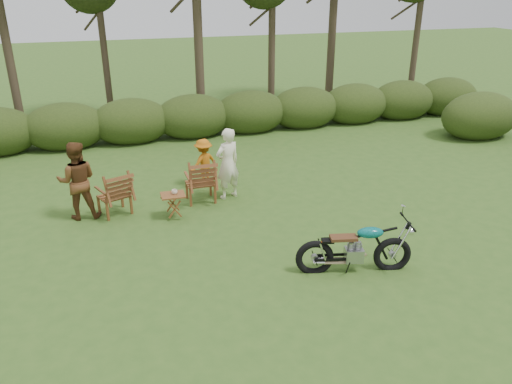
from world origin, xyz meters
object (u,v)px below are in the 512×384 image
object	(u,v)px
side_table	(174,206)
lawn_chair_right	(201,201)
lawn_chair_left	(116,214)
motorcycle	(352,270)
adult_b	(83,217)
adult_a	(228,197)
child	(205,185)
cup	(174,192)

from	to	relation	value
side_table	lawn_chair_right	bearing A→B (deg)	42.91
lawn_chair_right	lawn_chair_left	world-z (taller)	lawn_chair_right
motorcycle	adult_b	xyz separation A→B (m)	(-4.63, 3.80, 0.00)
motorcycle	adult_b	size ratio (longest dim) A/B	1.14
motorcycle	adult_a	world-z (taller)	adult_a
side_table	child	size ratio (longest dim) A/B	0.45
adult_b	motorcycle	bearing A→B (deg)	144.75
adult_a	child	distance (m)	0.98
lawn_chair_right	adult_a	size ratio (longest dim) A/B	0.62
side_table	cup	xyz separation A→B (m)	(0.04, 0.01, 0.33)
motorcycle	lawn_chair_right	distance (m)	4.32
cup	child	distance (m)	1.98
motorcycle	side_table	size ratio (longest dim) A/B	3.58
cup	adult_a	xyz separation A→B (m)	(1.38, 0.70, -0.60)
lawn_chair_left	cup	world-z (taller)	cup
cup	adult_b	distance (m)	2.15
adult_a	child	bearing A→B (deg)	-86.91
lawn_chair_right	side_table	xyz separation A→B (m)	(-0.75, -0.70, 0.28)
adult_b	lawn_chair_right	bearing A→B (deg)	-174.60
adult_b	lawn_chair_left	bearing A→B (deg)	-179.98
adult_b	child	distance (m)	3.12
motorcycle	lawn_chair_right	xyz separation A→B (m)	(-1.95, 3.86, 0.00)
lawn_chair_right	adult_b	xyz separation A→B (m)	(-2.68, -0.06, 0.00)
cup	adult_b	bearing A→B (deg)	162.14
lawn_chair_left	child	world-z (taller)	child
motorcycle	child	xyz separation A→B (m)	(-1.66, 4.76, 0.00)
side_table	adult_a	xyz separation A→B (m)	(1.42, 0.70, -0.28)
lawn_chair_left	side_table	world-z (taller)	side_table
motorcycle	cup	bearing A→B (deg)	143.63
side_table	adult_b	size ratio (longest dim) A/B	0.32
lawn_chair_right	side_table	bearing A→B (deg)	43.24
adult_b	child	bearing A→B (deg)	-157.85
cup	adult_a	size ratio (longest dim) A/B	0.07
adult_b	side_table	bearing A→B (deg)	165.76
side_table	lawn_chair_left	bearing A→B (deg)	154.13
motorcycle	adult_a	bearing A→B (deg)	121.90
adult_a	adult_b	world-z (taller)	adult_b
motorcycle	cup	world-z (taller)	cup
motorcycle	side_table	distance (m)	4.16
lawn_chair_left	adult_a	distance (m)	2.64
side_table	cup	world-z (taller)	cup
lawn_chair_left	cup	distance (m)	1.51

